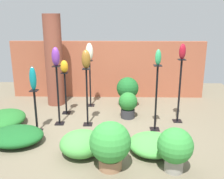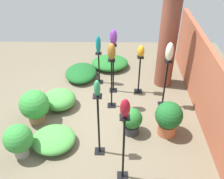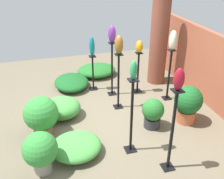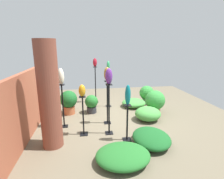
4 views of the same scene
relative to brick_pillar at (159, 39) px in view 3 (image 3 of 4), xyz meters
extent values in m
plane|color=#6B604C|center=(1.40, -1.71, -1.20)|extent=(8.00, 8.00, 0.00)
cube|color=#9E5138|center=(1.40, 0.68, -0.38)|extent=(5.60, 0.12, 1.65)
cylinder|color=brown|center=(0.00, 0.00, 0.00)|extent=(0.46, 0.46, 2.41)
cube|color=black|center=(2.50, -1.62, -1.20)|extent=(0.20, 0.20, 0.01)
cube|color=black|center=(2.50, -1.62, -0.50)|extent=(0.04, 0.04, 1.41)
cube|color=black|center=(2.50, -1.62, 0.20)|extent=(0.16, 0.16, 0.02)
cube|color=black|center=(0.96, -0.14, -1.20)|extent=(0.20, 0.20, 0.01)
cube|color=black|center=(0.96, -0.14, -0.58)|extent=(0.04, 0.04, 1.25)
cube|color=black|center=(0.96, -0.14, 0.03)|extent=(0.16, 0.16, 0.02)
cube|color=black|center=(3.09, -1.17, -1.20)|extent=(0.20, 0.20, 0.01)
cube|color=black|center=(3.09, -1.17, -0.48)|extent=(0.04, 0.04, 1.46)
cube|color=black|center=(3.09, -1.17, 0.25)|extent=(0.16, 0.16, 0.02)
cube|color=black|center=(0.38, -1.36, -1.20)|extent=(0.20, 0.20, 0.01)
cube|color=black|center=(0.38, -1.36, -0.54)|extent=(0.04, 0.04, 1.34)
cube|color=black|center=(0.38, -1.36, 0.13)|extent=(0.16, 0.16, 0.02)
cube|color=black|center=(-0.01, -1.76, -1.20)|extent=(0.20, 0.20, 0.01)
cube|color=black|center=(-0.01, -1.76, -0.75)|extent=(0.04, 0.04, 0.91)
cube|color=black|center=(-0.01, -1.76, -0.30)|extent=(0.16, 0.16, 0.01)
cube|color=black|center=(1.03, -1.40, -1.20)|extent=(0.20, 0.20, 0.01)
cube|color=black|center=(1.03, -1.40, -0.56)|extent=(0.04, 0.04, 1.29)
cube|color=black|center=(1.03, -1.40, 0.08)|extent=(0.16, 0.16, 0.02)
cube|color=black|center=(0.41, -0.70, -1.20)|extent=(0.20, 0.20, 0.01)
cube|color=black|center=(0.41, -0.70, -0.68)|extent=(0.04, 0.04, 1.04)
cube|color=black|center=(0.41, -0.70, -0.17)|extent=(0.16, 0.16, 0.02)
ellipsoid|color=#2D9356|center=(2.50, -1.62, 0.37)|extent=(0.12, 0.11, 0.32)
ellipsoid|color=beige|center=(0.96, -0.14, 0.26)|extent=(0.19, 0.17, 0.44)
ellipsoid|color=maroon|center=(3.09, -1.17, 0.42)|extent=(0.15, 0.16, 0.34)
ellipsoid|color=#6B2D8C|center=(0.38, -1.36, 0.33)|extent=(0.17, 0.18, 0.40)
ellipsoid|color=#0F727A|center=(-0.01, -1.76, -0.05)|extent=(0.14, 0.13, 0.49)
ellipsoid|color=brown|center=(1.03, -1.40, 0.29)|extent=(0.19, 0.18, 0.40)
ellipsoid|color=orange|center=(0.41, -0.70, -0.01)|extent=(0.19, 0.17, 0.30)
cylinder|color=#936B4C|center=(1.58, -3.11, -1.11)|extent=(0.38, 0.38, 0.18)
sphere|color=#338C38|center=(1.58, -3.11, -0.74)|extent=(0.67, 0.67, 0.67)
cylinder|color=#B25B38|center=(1.96, -0.19, -1.07)|extent=(0.39, 0.39, 0.27)
sphere|color=#195923|center=(1.96, -0.19, -0.69)|extent=(0.58, 0.58, 0.58)
cylinder|color=#2D2D33|center=(1.94, -0.96, -1.10)|extent=(0.33, 0.33, 0.22)
sphere|color=#236B28|center=(1.94, -0.96, -0.80)|extent=(0.45, 0.45, 0.45)
cylinder|color=gray|center=(2.60, -3.16, -1.10)|extent=(0.30, 0.30, 0.21)
sphere|color=#338C38|center=(2.60, -3.16, -0.76)|extent=(0.56, 0.56, 0.56)
ellipsoid|color=#195923|center=(-0.26, -2.29, -1.06)|extent=(1.06, 0.88, 0.29)
ellipsoid|color=#236B28|center=(-0.84, -1.48, -1.05)|extent=(0.93, 1.10, 0.30)
ellipsoid|color=#479942|center=(1.06, -2.67, -1.00)|extent=(0.77, 0.80, 0.42)
ellipsoid|color=#479942|center=(2.32, -2.57, -1.06)|extent=(0.85, 0.89, 0.30)
camera|label=1|loc=(1.69, -6.83, 1.23)|focal=42.00mm
camera|label=2|loc=(6.08, -1.32, 2.91)|focal=42.00mm
camera|label=3|loc=(5.97, -2.94, 1.98)|focal=42.00mm
camera|label=4|loc=(-3.81, -0.82, 1.07)|focal=28.00mm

